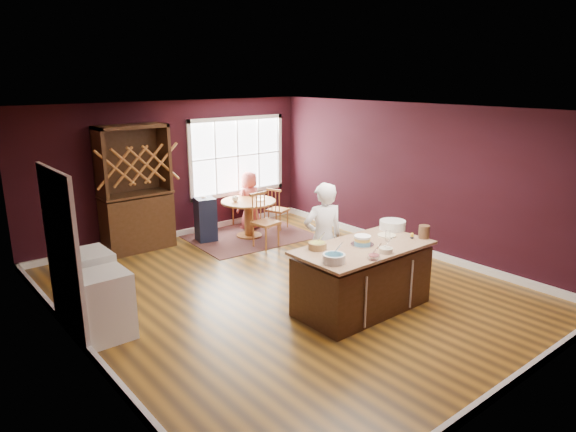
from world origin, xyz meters
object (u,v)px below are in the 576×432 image
at_px(dining_table, 249,211).
at_px(chair_south, 266,220).
at_px(kitchen_island, 362,279).
at_px(washer, 105,305).
at_px(chair_east, 278,208).
at_px(toddler, 207,200).
at_px(dryer, 87,287).
at_px(hutch, 135,189).
at_px(chair_north, 242,203).
at_px(high_chair, 206,219).
at_px(baker, 323,239).
at_px(seated_woman, 250,201).
at_px(layer_cake, 362,240).

height_order(dining_table, chair_south, chair_south).
relative_size(kitchen_island, washer, 2.25).
distance_m(dining_table, chair_east, 0.81).
bearing_deg(kitchen_island, toddler, 90.61).
bearing_deg(chair_east, toddler, 60.78).
bearing_deg(dryer, hutch, 53.16).
relative_size(chair_north, toddler, 3.70).
relative_size(chair_south, dryer, 1.12).
xyz_separation_m(dining_table, washer, (-3.77, -2.28, -0.10)).
relative_size(chair_east, toddler, 3.49).
distance_m(chair_east, chair_south, 1.23).
distance_m(high_chair, washer, 3.94).
distance_m(baker, toddler, 3.33).
bearing_deg(washer, high_chair, 41.23).
bearing_deg(hutch, chair_south, -36.06).
height_order(chair_north, high_chair, chair_north).
xyz_separation_m(seated_woman, dryer, (-4.10, -2.07, -0.15)).
xyz_separation_m(chair_east, dryer, (-4.57, -1.70, 0.01)).
height_order(baker, layer_cake, baker).
relative_size(kitchen_island, high_chair, 2.15).
xyz_separation_m(high_chair, dryer, (-2.96, -1.95, 0.02)).
height_order(seated_woman, washer, seated_woman).
distance_m(dining_table, chair_north, 0.95).
bearing_deg(high_chair, washer, -126.64).
xyz_separation_m(chair_north, toddler, (-1.17, -0.51, 0.33)).
distance_m(chair_north, washer, 5.23).
bearing_deg(layer_cake, dryer, 146.59).
height_order(baker, seated_woman, baker).
bearing_deg(baker, hutch, -52.34).
relative_size(dining_table, washer, 1.27).
distance_m(seated_woman, toddler, 1.10).
bearing_deg(high_chair, toddler, 39.91).
bearing_deg(chair_east, dining_table, 75.86).
relative_size(washer, dryer, 0.92).
distance_m(baker, chair_south, 2.36).
height_order(toddler, washer, toddler).
relative_size(layer_cake, high_chair, 0.36).
bearing_deg(dining_table, chair_south, -99.61).
relative_size(chair_north, washer, 1.12).
bearing_deg(kitchen_island, high_chair, 91.44).
bearing_deg(seated_woman, chair_north, -110.05).
relative_size(chair_north, high_chair, 1.07).
bearing_deg(dining_table, hutch, 161.99).
xyz_separation_m(high_chair, hutch, (-1.24, 0.35, 0.71)).
height_order(dining_table, toddler, toddler).
distance_m(dining_table, hutch, 2.24).
xyz_separation_m(dining_table, chair_south, (-0.12, -0.73, -0.01)).
relative_size(layer_cake, hutch, 0.14).
height_order(dining_table, washer, washer).
bearing_deg(chair_east, layer_cake, 139.48).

